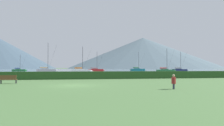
# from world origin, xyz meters

# --- Properties ---
(ground_plane) EXTENTS (1000.00, 1000.00, 0.00)m
(ground_plane) POSITION_xyz_m (0.00, 0.00, 0.00)
(ground_plane) COLOR #517A42
(harbor_water) EXTENTS (320.00, 246.00, 0.00)m
(harbor_water) POSITION_xyz_m (0.00, 137.00, 0.00)
(harbor_water) COLOR gray
(harbor_water) RESTS_ON ground_plane
(hedge_line) EXTENTS (80.00, 1.20, 1.19)m
(hedge_line) POSITION_xyz_m (0.00, 11.00, 0.60)
(hedge_line) COLOR #284C23
(hedge_line) RESTS_ON ground_plane
(sailboat_slip_1) EXTENTS (6.85, 2.07, 7.88)m
(sailboat_slip_1) POSITION_xyz_m (-26.94, 79.27, 0.56)
(sailboat_slip_1) COLOR #236B38
(sailboat_slip_1) RESTS_ON harbor_water
(sailboat_slip_2) EXTENTS (7.58, 2.50, 9.10)m
(sailboat_slip_2) POSITION_xyz_m (46.33, 64.23, 0.62)
(sailboat_slip_2) COLOR navy
(sailboat_slip_2) RESTS_ON harbor_water
(sailboat_slip_4) EXTENTS (8.45, 3.15, 9.93)m
(sailboat_slip_4) POSITION_xyz_m (30.79, 78.57, 0.69)
(sailboat_slip_4) COLOR #19707A
(sailboat_slip_4) RESTS_ON harbor_water
(sailboat_slip_5) EXTENTS (7.80, 2.74, 9.15)m
(sailboat_slip_5) POSITION_xyz_m (1.52, 50.56, 0.64)
(sailboat_slip_5) COLOR white
(sailboat_slip_5) RESTS_ON harbor_water
(sailboat_slip_6) EXTENTS (8.53, 3.63, 11.66)m
(sailboat_slip_6) POSITION_xyz_m (-11.90, 61.63, 0.71)
(sailboat_slip_6) COLOR #9E9EA3
(sailboat_slip_6) RESTS_ON harbor_water
(sailboat_slip_8) EXTENTS (7.99, 3.14, 9.19)m
(sailboat_slip_8) POSITION_xyz_m (8.61, 72.06, 0.65)
(sailboat_slip_8) COLOR red
(sailboat_slip_8) RESTS_ON harbor_water
(sailboat_slip_9) EXTENTS (7.54, 2.33, 8.89)m
(sailboat_slip_9) POSITION_xyz_m (32.38, 48.70, 0.62)
(sailboat_slip_9) COLOR #236B38
(sailboat_slip_9) RESTS_ON harbor_water
(park_bench_near_path) EXTENTS (1.78, 0.48, 0.95)m
(park_bench_near_path) POSITION_xyz_m (-7.31, 3.58, 0.53)
(park_bench_near_path) COLOR brown
(park_bench_near_path) RESTS_ON ground_plane
(person_seated_viewer) EXTENTS (0.36, 0.55, 1.25)m
(person_seated_viewer) POSITION_xyz_m (8.37, -4.89, 0.69)
(person_seated_viewer) COLOR #2D3347
(person_seated_viewer) RESTS_ON ground_plane
(distant_hill_central_peak) EXTENTS (269.45, 269.45, 55.63)m
(distant_hill_central_peak) POSITION_xyz_m (116.19, 325.99, 27.81)
(distant_hill_central_peak) COLOR slate
(distant_hill_central_peak) RESTS_ON ground_plane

